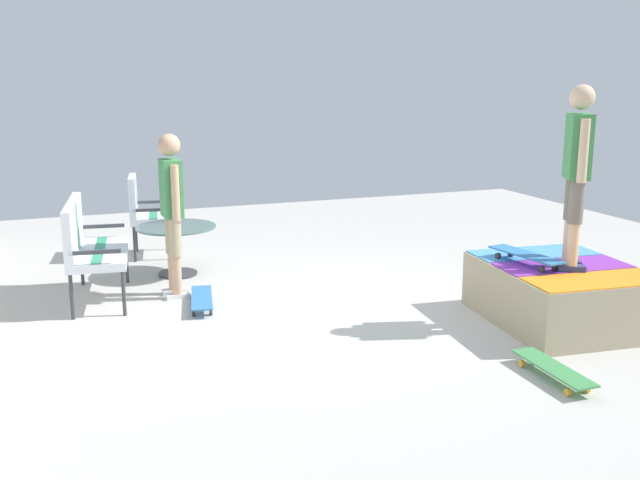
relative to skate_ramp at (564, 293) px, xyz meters
The scene contains 10 objects.
ground_plane 2.14m from the skate_ramp, 61.37° to the left, with size 12.00×12.00×0.10m, color beige.
skate_ramp is the anchor object (origin of this frame).
patio_bench 4.65m from the skate_ramp, 61.13° to the left, with size 1.31×0.71×1.02m.
patio_chair_near_house 5.12m from the skate_ramp, 39.98° to the left, with size 0.69×0.64×1.02m.
patio_table 4.21m from the skate_ramp, 46.72° to the left, with size 0.90×0.90×0.57m.
person_watching 3.89m from the skate_ramp, 57.36° to the left, with size 0.48×0.25×1.67m.
person_skater 1.21m from the skate_ramp, 150.17° to the left, with size 0.43×0.34×1.62m.
skateboard_by_bench 3.46m from the skate_ramp, 61.96° to the left, with size 0.82×0.35×0.10m.
skateboard_spare 1.42m from the skate_ramp, 138.56° to the left, with size 0.80×0.22×0.10m.
skateboard_on_ramp 0.52m from the skate_ramp, 67.49° to the left, with size 0.82×0.31×0.10m.
Camera 1 is at (-6.24, 2.52, 2.25)m, focal length 40.90 mm.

